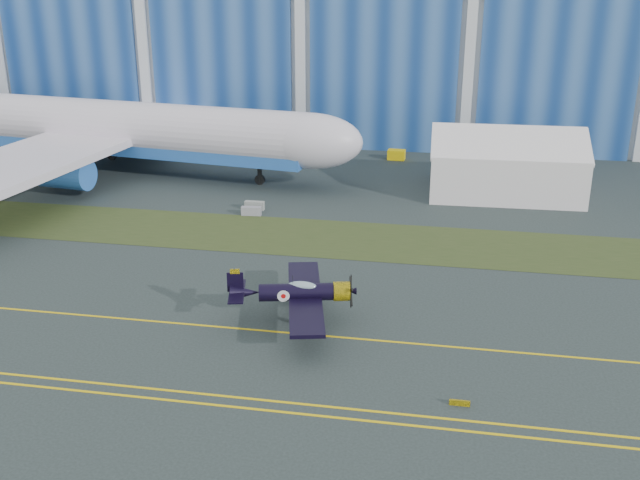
% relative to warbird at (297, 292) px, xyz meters
% --- Properties ---
extents(ground, '(260.00, 260.00, 0.00)m').
position_rel_warbird_xyz_m(ground, '(-10.55, 3.15, -2.27)').
color(ground, '#2F3939').
rests_on(ground, ground).
extents(grass_median, '(260.00, 10.00, 0.02)m').
position_rel_warbird_xyz_m(grass_median, '(-10.55, 17.15, -2.25)').
color(grass_median, '#475128').
rests_on(grass_median, ground).
extents(hangar, '(220.00, 45.70, 30.00)m').
position_rel_warbird_xyz_m(hangar, '(-10.55, 74.93, 12.69)').
color(hangar, silver).
rests_on(hangar, ground).
extents(taxiway_centreline, '(200.00, 0.20, 0.02)m').
position_rel_warbird_xyz_m(taxiway_centreline, '(-10.55, -1.85, -2.26)').
color(taxiway_centreline, yellow).
rests_on(taxiway_centreline, ground).
extents(edge_line_near, '(80.00, 0.20, 0.02)m').
position_rel_warbird_xyz_m(edge_line_near, '(-10.55, -11.35, -2.26)').
color(edge_line_near, yellow).
rests_on(edge_line_near, ground).
extents(edge_line_far, '(80.00, 0.20, 0.02)m').
position_rel_warbird_xyz_m(edge_line_far, '(-10.55, -10.35, -2.26)').
color(edge_line_far, yellow).
rests_on(edge_line_far, ground).
extents(guard_board_right, '(1.20, 0.15, 0.35)m').
position_rel_warbird_xyz_m(guard_board_right, '(11.45, -8.85, -2.10)').
color(guard_board_right, yellow).
rests_on(guard_board_right, ground).
extents(warbird, '(12.56, 14.13, 3.61)m').
position_rel_warbird_xyz_m(warbird, '(0.00, 0.00, 0.00)').
color(warbird, black).
rests_on(warbird, ground).
extents(jetliner, '(77.47, 68.38, 24.42)m').
position_rel_warbird_xyz_m(jetliner, '(-30.64, 35.89, 9.94)').
color(jetliner, silver).
rests_on(jetliner, ground).
extents(tent, '(16.66, 12.42, 7.58)m').
position_rel_warbird_xyz_m(tent, '(15.89, 35.12, 1.52)').
color(tent, white).
rests_on(tent, ground).
extents(shipping_container, '(7.13, 4.87, 2.87)m').
position_rel_warbird_xyz_m(shipping_container, '(-25.95, 50.36, -0.84)').
color(shipping_container, silver).
rests_on(shipping_container, ground).
extents(tug, '(2.28, 1.53, 1.28)m').
position_rel_warbird_xyz_m(tug, '(2.96, 47.58, -1.63)').
color(tug, yellow).
rests_on(tug, ground).
extents(barrier_a, '(2.00, 0.60, 0.90)m').
position_rel_warbird_xyz_m(barrier_a, '(-9.63, 24.14, -1.82)').
color(barrier_a, '#959894').
rests_on(barrier_a, ground).
extents(barrier_b, '(2.04, 0.77, 0.90)m').
position_rel_warbird_xyz_m(barrier_b, '(-9.47, 22.32, -1.82)').
color(barrier_b, gray).
rests_on(barrier_b, ground).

